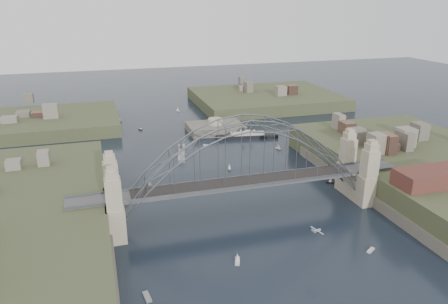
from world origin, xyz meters
TOP-DOWN VIEW (x-y plane):
  - ground at (0.00, 0.00)m, footprint 500.00×500.00m
  - bridge at (0.00, 0.00)m, footprint 84.00×13.80m
  - shore_east at (57.32, 0.00)m, footprint 50.50×90.00m
  - headland_nw at (-55.00, 95.00)m, footprint 60.00×45.00m
  - headland_ne at (50.00, 110.00)m, footprint 70.00×55.00m
  - fort_island at (12.00, 70.00)m, footprint 22.00×16.00m
  - wharf_shed at (44.00, -14.00)m, footprint 20.00×8.00m
  - naval_cruiser_near at (-6.68, 46.79)m, footprint 5.59×16.92m
  - naval_cruiser_far at (-27.34, 91.97)m, footprint 8.55×12.96m
  - ocean_liner at (21.43, 57.86)m, footprint 23.84×7.14m
  - aeroplane at (6.13, -24.94)m, footprint 2.01×3.59m
  - small_boat_a at (-20.70, 22.87)m, footprint 1.71×2.93m
  - small_boat_b at (4.95, 28.56)m, footprint 1.21×2.15m
  - small_boat_c at (-8.64, -20.19)m, footprint 1.80×2.98m
  - small_boat_d at (27.71, 42.53)m, footprint 1.63×2.51m
  - small_boat_e at (-35.93, 59.64)m, footprint 1.71×3.31m
  - small_boat_f at (3.65, 53.82)m, footprint 1.72×1.06m
  - small_boat_g at (19.81, -24.53)m, footprint 2.50×1.98m
  - small_boat_h at (-16.95, 80.95)m, footprint 1.59×1.95m
  - small_boat_i at (30.22, 10.15)m, footprint 2.73×2.32m
  - small_boat_j at (-27.71, -26.11)m, footprint 1.46×3.24m
  - small_boat_k at (3.77, 107.61)m, footprint 1.59×2.15m

SIDE VIEW (x-z plane):
  - fort_island at x=12.00m, z-range -5.04..4.36m
  - ground at x=0.00m, z-range 0.00..0.00m
  - small_boat_f at x=3.65m, z-range -0.08..0.38m
  - small_boat_g at x=19.81m, z-range -0.08..0.38m
  - small_boat_j at x=-27.71m, z-range -0.08..0.38m
  - small_boat_h at x=-16.95m, z-range -0.42..1.00m
  - headland_nw at x=-55.00m, z-range -4.00..5.00m
  - small_boat_e at x=-35.93m, z-range -0.46..1.91m
  - naval_cruiser_far at x=-27.34m, z-range -1.61..3.07m
  - headland_ne at x=50.00m, z-range -4.00..5.50m
  - naval_cruiser_near at x=-6.68m, z-range -1.74..3.30m
  - small_boat_c at x=-8.64m, z-range -0.40..1.97m
  - small_boat_a at x=-20.70m, z-range -0.40..1.98m
  - small_boat_i at x=30.22m, z-range -0.38..1.99m
  - small_boat_d at x=27.71m, z-range -0.32..2.05m
  - ocean_liner at x=21.43m, z-range -2.00..3.80m
  - small_boat_k at x=3.77m, z-range -0.26..2.11m
  - small_boat_b at x=4.95m, z-range -0.26..2.12m
  - shore_east at x=57.32m, z-range -4.03..7.97m
  - aeroplane at x=6.13m, z-range 7.15..7.68m
  - wharf_shed at x=44.00m, z-range 8.00..12.00m
  - bridge at x=0.00m, z-range 0.02..24.62m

